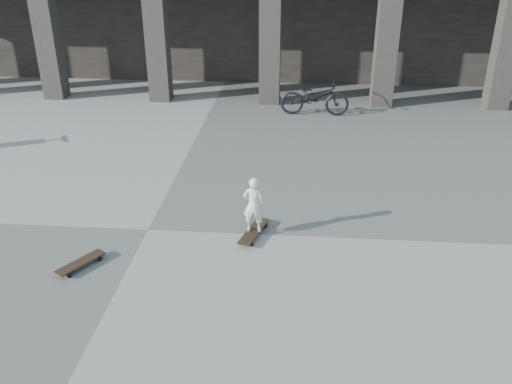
# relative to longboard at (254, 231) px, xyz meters

# --- Properties ---
(ground) EXTENTS (90.00, 90.00, 0.00)m
(ground) POSITION_rel_longboard_xyz_m (-2.01, 0.04, -0.08)
(ground) COLOR #51514E
(ground) RESTS_ON ground
(longboard) EXTENTS (0.52, 1.06, 0.10)m
(longboard) POSITION_rel_longboard_xyz_m (0.00, 0.00, 0.00)
(longboard) COLOR black
(longboard) RESTS_ON ground
(skateboard_spare) EXTENTS (0.66, 0.87, 0.11)m
(skateboard_spare) POSITION_rel_longboard_xyz_m (-2.80, -1.27, -0.00)
(skateboard_spare) COLOR black
(skateboard_spare) RESTS_ON ground
(child) EXTENTS (0.39, 0.26, 1.07)m
(child) POSITION_rel_longboard_xyz_m (0.00, 0.00, 0.55)
(child) COLOR beige
(child) RESTS_ON longboard
(bicycle) EXTENTS (2.07, 0.77, 1.08)m
(bicycle) POSITION_rel_longboard_xyz_m (1.21, 7.34, 0.46)
(bicycle) COLOR black
(bicycle) RESTS_ON ground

